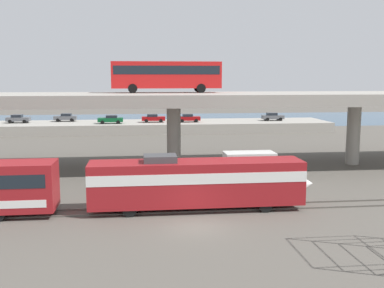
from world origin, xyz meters
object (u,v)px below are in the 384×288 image
at_px(train_locomotive, 207,181).
at_px(service_truck_west, 259,167).
at_px(parked_car_2, 66,117).
at_px(transit_bus_on_overpass, 166,74).
at_px(parked_car_1, 18,119).
at_px(parked_car_0, 153,118).
at_px(parked_car_5, 273,117).
at_px(parked_car_4, 111,119).
at_px(parked_car_3, 188,118).

relative_size(train_locomotive, service_truck_west, 2.48).
bearing_deg(train_locomotive, parked_car_2, 109.08).
distance_m(train_locomotive, transit_bus_on_overpass, 19.95).
height_order(transit_bus_on_overpass, service_truck_west, transit_bus_on_overpass).
xyz_separation_m(transit_bus_on_overpass, parked_car_1, (-24.69, 33.63, -7.67)).
xyz_separation_m(train_locomotive, service_truck_west, (5.87, 7.33, -0.55)).
xyz_separation_m(parked_car_0, parked_car_2, (-16.10, 3.45, 0.00)).
relative_size(parked_car_2, parked_car_5, 1.01).
bearing_deg(parked_car_0, parked_car_5, 1.73).
bearing_deg(service_truck_west, transit_bus_on_overpass, 125.66).
bearing_deg(parked_car_2, service_truck_west, 117.80).
bearing_deg(service_truck_west, parked_car_1, 126.14).
xyz_separation_m(parked_car_1, parked_car_4, (16.60, -3.14, 0.00)).
distance_m(transit_bus_on_overpass, parked_car_5, 40.20).
height_order(service_truck_west, parked_car_3, parked_car_3).
xyz_separation_m(transit_bus_on_overpass, parked_car_3, (5.85, 31.64, -7.67)).
height_order(parked_car_0, parked_car_4, same).
xyz_separation_m(parked_car_1, parked_car_3, (30.55, -1.99, -0.00)).
bearing_deg(transit_bus_on_overpass, train_locomotive, 95.99).
bearing_deg(parked_car_0, service_truck_west, -79.00).
bearing_deg(parked_car_3, parked_car_0, 176.09).
xyz_separation_m(service_truck_west, parked_car_5, (14.22, 43.60, 0.88)).
distance_m(parked_car_1, parked_car_3, 30.61).
bearing_deg(transit_bus_on_overpass, parked_car_2, -64.87).
bearing_deg(parked_car_3, service_truck_west, -87.40).
bearing_deg(parked_car_0, train_locomotive, -87.19).
relative_size(transit_bus_on_overpass, parked_car_1, 2.99).
xyz_separation_m(transit_bus_on_overpass, parked_car_0, (-0.56, 32.08, -7.67)).
relative_size(service_truck_west, parked_car_2, 1.68).
bearing_deg(train_locomotive, transit_bus_on_overpass, 95.99).
bearing_deg(parked_car_4, transit_bus_on_overpass, 104.88).
xyz_separation_m(service_truck_west, parked_car_0, (-8.34, 42.92, 0.88)).
bearing_deg(transit_bus_on_overpass, parked_car_4, -75.12).
xyz_separation_m(parked_car_0, parked_car_4, (-7.54, -1.59, 0.00)).
xyz_separation_m(train_locomotive, parked_car_3, (3.94, 49.82, 0.32)).
xyz_separation_m(transit_bus_on_overpass, service_truck_west, (7.78, -10.84, -8.55)).
xyz_separation_m(service_truck_west, parked_car_2, (-24.44, 46.37, 0.88)).
relative_size(transit_bus_on_overpass, parked_car_0, 2.84).
distance_m(parked_car_0, parked_car_3, 6.43).
bearing_deg(parked_car_1, train_locomotive, -62.82).
bearing_deg(parked_car_3, parked_car_2, 170.21).
relative_size(transit_bus_on_overpass, parked_car_4, 2.74).
relative_size(parked_car_0, parked_car_5, 1.05).
relative_size(parked_car_4, parked_car_5, 1.09).
relative_size(parked_car_3, parked_car_5, 1.03).
bearing_deg(train_locomotive, service_truck_west, 51.31).
xyz_separation_m(service_truck_west, parked_car_4, (-15.88, 41.33, 0.88)).
height_order(parked_car_0, parked_car_5, same).
bearing_deg(parked_car_2, parked_car_3, 170.21).
xyz_separation_m(parked_car_4, parked_car_5, (30.10, 2.27, -0.00)).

